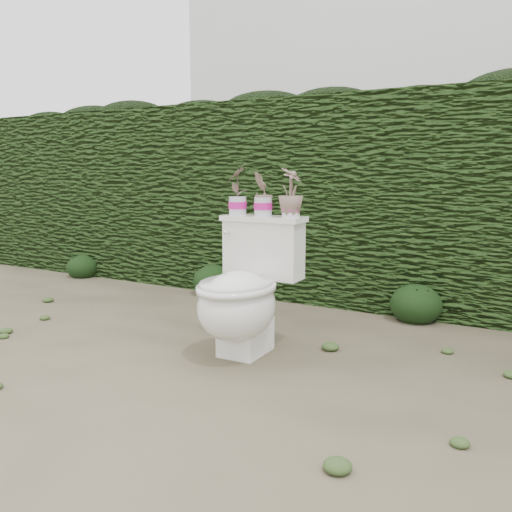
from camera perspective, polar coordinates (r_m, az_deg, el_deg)
The scene contains 10 objects.
ground at distance 3.35m, azimuth -2.78°, elevation -9.12°, with size 60.00×60.00×0.00m, color #72684E.
hedge at distance 4.62m, azimuth 7.93°, elevation 5.89°, with size 8.00×1.00×1.60m, color #294617.
house_wall at distance 8.81m, azimuth 23.07°, elevation 14.50°, with size 8.00×3.50×4.00m, color silver.
toilet at distance 3.06m, azimuth -1.28°, elevation -3.96°, with size 0.51×0.69×0.78m.
potted_plant_left at distance 3.28m, azimuth -1.96°, elevation 6.94°, with size 0.16×0.11×0.30m, color #2B7B26.
potted_plant_center at distance 3.20m, azimuth 0.76°, elevation 6.41°, with size 0.13×0.11×0.24m, color #2B7B26.
potted_plant_right at distance 3.12m, azimuth 3.69°, elevation 6.54°, with size 0.15×0.15×0.27m, color #2B7B26.
liriope_clump_0 at distance 5.64m, azimuth -17.80°, elevation -0.85°, with size 0.31×0.31×0.24m, color black.
liriope_clump_1 at distance 4.62m, azimuth -4.48°, elevation -2.31°, with size 0.35×0.35×0.28m, color black.
liriope_clump_2 at distance 3.96m, azimuth 16.51°, elevation -4.51°, with size 0.36×0.36×0.29m, color black.
Camera 1 is at (1.72, -2.68, 1.04)m, focal length 38.00 mm.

